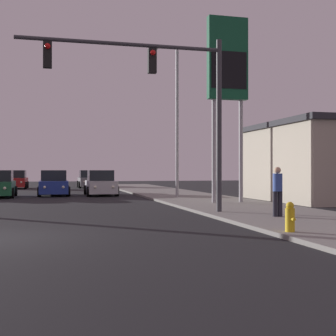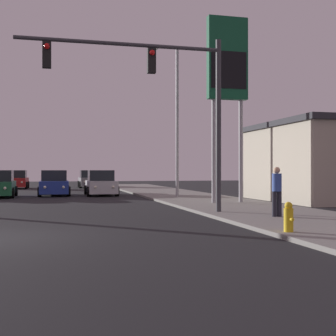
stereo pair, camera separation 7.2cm
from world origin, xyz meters
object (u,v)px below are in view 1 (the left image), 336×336
object	(u,v)px
car_grey	(88,180)
traffic_light_mast	(164,87)
car_red	(16,180)
gas_station_sign	(228,69)
car_blue	(54,184)
car_silver	(101,184)
pedestrian_on_sidewalk	(278,189)
street_lamp	(175,113)
fire_hydrant	(290,217)

from	to	relation	value
car_grey	traffic_light_mast	size ratio (longest dim) A/B	0.58
car_red	gas_station_sign	xyz separation A→B (m)	(11.44, -23.70, 5.86)
car_blue	car_silver	xyz separation A→B (m)	(3.04, -0.56, 0.00)
pedestrian_on_sidewalk	car_grey	bearing A→B (deg)	97.19
street_lamp	fire_hydrant	world-z (taller)	street_lamp
gas_station_sign	pedestrian_on_sidewalk	world-z (taller)	gas_station_sign
car_silver	car_blue	bearing A→B (deg)	-10.24
traffic_light_mast	fire_hydrant	world-z (taller)	traffic_light_mast
fire_hydrant	pedestrian_on_sidewalk	bearing A→B (deg)	67.23
car_red	car_blue	distance (m)	13.47
car_red	car_blue	bearing A→B (deg)	105.39
car_silver	pedestrian_on_sidewalk	world-z (taller)	pedestrian_on_sidewalk
car_red	car_silver	distance (m)	15.03
car_silver	car_red	bearing A→B (deg)	-64.84
car_red	traffic_light_mast	size ratio (longest dim) A/B	0.58
car_red	traffic_light_mast	distance (m)	29.50
car_grey	fire_hydrant	distance (m)	35.00
car_silver	street_lamp	distance (m)	7.34
street_lamp	fire_hydrant	size ratio (longest dim) A/B	11.84
street_lamp	car_red	bearing A→B (deg)	119.82
pedestrian_on_sidewalk	fire_hydrant	bearing A→B (deg)	-112.77
car_red	car_blue	size ratio (longest dim) A/B	1.00
pedestrian_on_sidewalk	car_silver	bearing A→B (deg)	103.94
car_grey	street_lamp	world-z (taller)	street_lamp
traffic_light_mast	gas_station_sign	xyz separation A→B (m)	(4.30, 4.64, 1.88)
car_grey	car_silver	bearing A→B (deg)	88.23
gas_station_sign	car_red	bearing A→B (deg)	115.76
car_grey	fire_hydrant	xyz separation A→B (m)	(2.41, -34.91, -0.27)
car_grey	traffic_light_mast	xyz separation A→B (m)	(0.54, -28.99, 3.98)
street_lamp	car_blue	bearing A→B (deg)	144.98
traffic_light_mast	gas_station_sign	bearing A→B (deg)	47.20
car_silver	fire_hydrant	bearing A→B (deg)	97.67
traffic_light_mast	street_lamp	xyz separation A→B (m)	(3.17, 10.35, 0.38)
traffic_light_mast	car_blue	bearing A→B (deg)	104.16
car_grey	street_lamp	distance (m)	19.50
car_red	fire_hydrant	distance (m)	35.43
fire_hydrant	car_red	bearing A→B (deg)	104.73
car_silver	pedestrian_on_sidewalk	xyz separation A→B (m)	(4.21, -16.98, 0.27)
fire_hydrant	car_grey	bearing A→B (deg)	93.95
car_red	car_grey	bearing A→B (deg)	-173.12
car_grey	gas_station_sign	bearing A→B (deg)	100.56
car_red	gas_station_sign	bearing A→B (deg)	117.03
car_silver	gas_station_sign	world-z (taller)	gas_station_sign
car_blue	fire_hydrant	xyz separation A→B (m)	(5.72, -21.20, -0.27)
pedestrian_on_sidewalk	traffic_light_mast	bearing A→B (deg)	146.27
pedestrian_on_sidewalk	gas_station_sign	bearing A→B (deg)	82.61
car_silver	fire_hydrant	world-z (taller)	car_silver
car_blue	street_lamp	xyz separation A→B (m)	(7.03, -4.92, 4.36)
car_blue	street_lamp	bearing A→B (deg)	145.54
gas_station_sign	pedestrian_on_sidewalk	size ratio (longest dim) A/B	5.39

